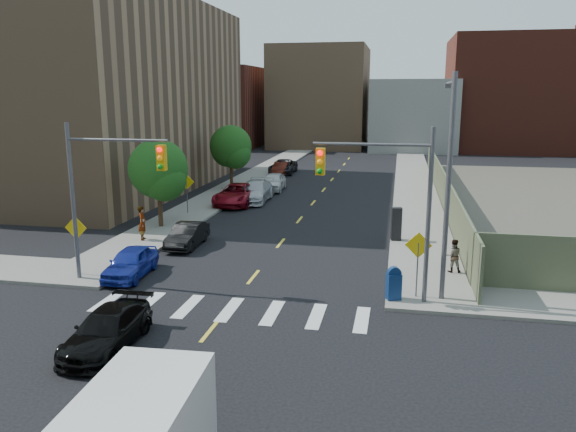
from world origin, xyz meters
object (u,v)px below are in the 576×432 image
at_px(black_sedan, 107,330).
at_px(parked_car_white, 273,182).
at_px(parked_car_red, 237,194).
at_px(pedestrian_east, 453,256).
at_px(payphone, 396,224).
at_px(parked_car_silver, 255,191).
at_px(mailbox, 394,284).
at_px(parked_car_grey, 283,167).
at_px(parked_car_maroon, 281,169).
at_px(parked_car_black, 187,235).
at_px(pedestrian_west, 142,223).
at_px(parked_car_blue, 131,262).

bearing_deg(black_sedan, parked_car_white, 90.85).
relative_size(parked_car_red, pedestrian_east, 3.64).
relative_size(parked_car_red, payphone, 3.03).
relative_size(parked_car_silver, black_sedan, 1.25).
distance_m(parked_car_red, mailbox, 21.66).
distance_m(parked_car_grey, payphone, 28.27).
bearing_deg(parked_car_red, mailbox, -56.24).
distance_m(parked_car_red, parked_car_white, 6.77).
xyz_separation_m(parked_car_red, parked_car_white, (1.30, 6.64, -0.02)).
xyz_separation_m(parked_car_maroon, black_sedan, (2.66, -40.02, -0.02)).
distance_m(parked_car_black, parked_car_grey, 28.77).
bearing_deg(payphone, parked_car_white, 116.18).
distance_m(mailbox, pedestrian_east, 4.86).
distance_m(parked_car_white, payphone, 18.62).
distance_m(parked_car_red, pedestrian_east, 20.15).
bearing_deg(parked_car_grey, parked_car_silver, -87.12).
xyz_separation_m(parked_car_red, black_sedan, (2.66, -24.12, -0.15)).
bearing_deg(parked_car_grey, parked_car_black, -89.52).
bearing_deg(payphone, pedestrian_west, -177.17).
xyz_separation_m(parked_car_silver, pedestrian_west, (-3.12, -12.88, 0.31)).
distance_m(parked_car_silver, parked_car_white, 5.21).
xyz_separation_m(parked_car_grey, pedestrian_west, (-2.12, -28.38, 0.38)).
relative_size(parked_car_blue, parked_car_red, 0.70).
xyz_separation_m(parked_car_grey, black_sedan, (2.66, -41.07, -0.09)).
bearing_deg(mailbox, payphone, 70.28).
bearing_deg(parked_car_blue, black_sedan, -73.62).
bearing_deg(pedestrian_east, parked_car_blue, 5.82).
bearing_deg(parked_car_blue, parked_car_white, 82.37).
xyz_separation_m(black_sedan, payphone, (9.14, 15.38, 0.45)).
relative_size(parked_car_grey, payphone, 2.80).
relative_size(parked_car_maroon, parked_car_grey, 0.77).
bearing_deg(parked_car_red, parked_car_maroon, 90.74).
relative_size(parked_car_red, parked_car_maroon, 1.42).
bearing_deg(parked_car_grey, parked_car_maroon, -90.82).
xyz_separation_m(black_sedan, pedestrian_west, (-4.78, 12.68, 0.47)).
height_order(pedestrian_west, pedestrian_east, pedestrian_west).
distance_m(parked_car_silver, pedestrian_east, 20.51).
distance_m(parked_car_maroon, pedestrian_west, 27.42).
bearing_deg(parked_car_maroon, mailbox, -72.48).
bearing_deg(parked_car_maroon, parked_car_black, -90.24).
distance_m(parked_car_maroon, pedestrian_east, 33.26).
bearing_deg(black_sedan, parked_car_blue, 109.21).
xyz_separation_m(parked_car_white, pedestrian_east, (13.12, -20.71, 0.16)).
xyz_separation_m(parked_car_red, payphone, (11.80, -8.74, 0.30)).
bearing_deg(parked_car_black, parked_car_white, 86.72).
relative_size(parked_car_black, parked_car_red, 0.69).
relative_size(parked_car_white, pedestrian_west, 2.35).
relative_size(parked_car_maroon, mailbox, 2.94).
xyz_separation_m(parked_car_blue, pedestrian_west, (-2.12, 5.72, 0.43)).
xyz_separation_m(parked_car_grey, pedestrian_east, (14.42, -31.01, 0.20)).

